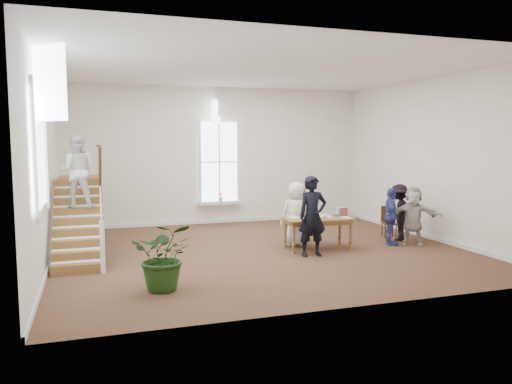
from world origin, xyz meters
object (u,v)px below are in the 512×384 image
object	(u,v)px
library_table	(317,221)
side_chair	(388,220)
police_officer	(312,216)
person_yellow	(299,213)
elderly_woman	(296,214)
woman_cluster_b	(399,212)
woman_cluster_a	(391,217)
floor_plant	(165,256)
woman_cluster_c	(413,216)

from	to	relation	value
library_table	side_chair	size ratio (longest dim) A/B	1.99
police_officer	person_yellow	bearing A→B (deg)	78.51
elderly_woman	woman_cluster_b	size ratio (longest dim) A/B	1.07
library_table	police_officer	world-z (taller)	police_officer
woman_cluster_b	person_yellow	bearing A→B (deg)	-52.16
woman_cluster_a	floor_plant	world-z (taller)	woman_cluster_a
police_officer	elderly_woman	world-z (taller)	police_officer
library_table	person_yellow	world-z (taller)	person_yellow
woman_cluster_a	woman_cluster_b	size ratio (longest dim) A/B	0.97
woman_cluster_c	side_chair	size ratio (longest dim) A/B	1.76
library_table	floor_plant	size ratio (longest dim) A/B	1.37
woman_cluster_a	side_chair	xyz separation A→B (m)	(0.57, 0.98, -0.28)
police_officer	floor_plant	size ratio (longest dim) A/B	1.51
police_officer	elderly_woman	bearing A→B (deg)	86.81
woman_cluster_c	floor_plant	bearing A→B (deg)	-134.77
library_table	floor_plant	bearing A→B (deg)	-147.76
woman_cluster_b	side_chair	world-z (taller)	woman_cluster_b
police_officer	person_yellow	distance (m)	1.81
elderly_woman	woman_cluster_c	world-z (taller)	elderly_woman
woman_cluster_a	side_chair	distance (m)	1.17
woman_cluster_a	side_chair	size ratio (longest dim) A/B	1.72
woman_cluster_a	floor_plant	xyz separation A→B (m)	(-6.24, -2.13, -0.12)
woman_cluster_c	side_chair	xyz separation A→B (m)	(0.02, 1.18, -0.30)
floor_plant	library_table	bearing A→B (deg)	28.90
elderly_woman	woman_cluster_c	bearing A→B (deg)	166.65
police_officer	elderly_woman	distance (m)	1.26
woman_cluster_b	floor_plant	xyz separation A→B (m)	(-6.79, -2.58, -0.14)
elderly_woman	woman_cluster_b	xyz separation A→B (m)	(2.94, -0.31, -0.05)
elderly_woman	woman_cluster_a	distance (m)	2.51
library_table	woman_cluster_a	bearing A→B (deg)	-1.35
library_table	woman_cluster_a	distance (m)	2.07
elderly_woman	person_yellow	bearing A→B (deg)	-116.22
library_table	woman_cluster_a	size ratio (longest dim) A/B	1.16
woman_cluster_c	floor_plant	xyz separation A→B (m)	(-6.79, -1.93, -0.14)
floor_plant	elderly_woman	bearing A→B (deg)	36.96
police_officer	woman_cluster_a	bearing A→B (deg)	12.48
elderly_woman	side_chair	world-z (taller)	elderly_woman
side_chair	woman_cluster_b	bearing A→B (deg)	-76.14
library_table	woman_cluster_c	xyz separation A→B (m)	(2.62, -0.37, 0.06)
person_yellow	woman_cluster_b	xyz separation A→B (m)	(2.64, -0.81, 0.02)
woman_cluster_a	floor_plant	distance (m)	6.59
library_table	woman_cluster_b	size ratio (longest dim) A/B	1.12
woman_cluster_a	elderly_woman	bearing A→B (deg)	94.54
police_officer	side_chair	size ratio (longest dim) A/B	2.18
elderly_woman	woman_cluster_c	xyz separation A→B (m)	(2.94, -0.96, -0.06)
floor_plant	police_officer	bearing A→B (deg)	23.70
elderly_woman	library_table	bearing A→B (deg)	123.50
woman_cluster_c	side_chair	bearing A→B (deg)	118.34
woman_cluster_b	woman_cluster_a	bearing A→B (deg)	4.23
woman_cluster_c	floor_plant	size ratio (longest dim) A/B	1.22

